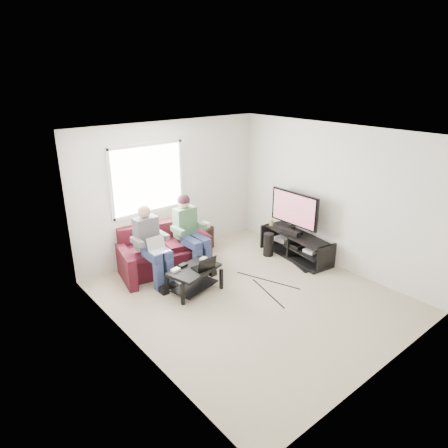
{
  "coord_description": "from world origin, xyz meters",
  "views": [
    {
      "loc": [
        -3.91,
        -4.06,
        3.4
      ],
      "look_at": [
        -0.06,
        0.6,
        1.1
      ],
      "focal_mm": 32.0,
      "sensor_mm": 36.0,
      "label": 1
    }
  ],
  "objects_px": {
    "coffee_table": "(194,275)",
    "tv": "(294,210)",
    "sofa": "(164,253)",
    "subwoofer": "(268,245)",
    "tv_stand": "(296,247)",
    "end_table": "(204,237)"
  },
  "relations": [
    {
      "from": "subwoofer",
      "to": "tv_stand",
      "type": "bearing_deg",
      "value": -48.98
    },
    {
      "from": "coffee_table",
      "to": "tv",
      "type": "xyz_separation_m",
      "value": [
        2.28,
        -0.1,
        0.65
      ]
    },
    {
      "from": "sofa",
      "to": "subwoofer",
      "type": "height_order",
      "value": "sofa"
    },
    {
      "from": "coffee_table",
      "to": "subwoofer",
      "type": "distance_m",
      "value": 1.95
    },
    {
      "from": "coffee_table",
      "to": "subwoofer",
      "type": "height_order",
      "value": "subwoofer"
    },
    {
      "from": "sofa",
      "to": "subwoofer",
      "type": "distance_m",
      "value": 2.05
    },
    {
      "from": "tv",
      "to": "sofa",
      "type": "bearing_deg",
      "value": 152.48
    },
    {
      "from": "tv",
      "to": "tv_stand",
      "type": "bearing_deg",
      "value": -88.53
    },
    {
      "from": "sofa",
      "to": "coffee_table",
      "type": "relative_size",
      "value": 2.01
    },
    {
      "from": "tv_stand",
      "to": "tv",
      "type": "bearing_deg",
      "value": 91.47
    },
    {
      "from": "sofa",
      "to": "end_table",
      "type": "relative_size",
      "value": 3.34
    },
    {
      "from": "sofa",
      "to": "subwoofer",
      "type": "relative_size",
      "value": 4.06
    },
    {
      "from": "subwoofer",
      "to": "sofa",
      "type": "bearing_deg",
      "value": 155.48
    },
    {
      "from": "tv_stand",
      "to": "subwoofer",
      "type": "bearing_deg",
      "value": 131.02
    },
    {
      "from": "sofa",
      "to": "coffee_table",
      "type": "distance_m",
      "value": 1.05
    },
    {
      "from": "sofa",
      "to": "subwoofer",
      "type": "xyz_separation_m",
      "value": [
        1.87,
        -0.85,
        -0.07
      ]
    },
    {
      "from": "subwoofer",
      "to": "end_table",
      "type": "relative_size",
      "value": 0.82
    },
    {
      "from": "coffee_table",
      "to": "end_table",
      "type": "relative_size",
      "value": 1.66
    },
    {
      "from": "sofa",
      "to": "tv_stand",
      "type": "height_order",
      "value": "sofa"
    },
    {
      "from": "tv_stand",
      "to": "subwoofer",
      "type": "height_order",
      "value": "tv_stand"
    },
    {
      "from": "coffee_table",
      "to": "subwoofer",
      "type": "relative_size",
      "value": 2.02
    },
    {
      "from": "coffee_table",
      "to": "tv",
      "type": "bearing_deg",
      "value": -2.57
    }
  ]
}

